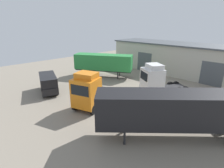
{
  "coord_description": "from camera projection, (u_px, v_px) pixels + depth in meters",
  "views": [
    {
      "loc": [
        13.66,
        -14.14,
        8.93
      ],
      "look_at": [
        -1.46,
        0.61,
        1.6
      ],
      "focal_mm": 28.0,
      "sensor_mm": 36.0,
      "label": 1
    }
  ],
  "objects": [
    {
      "name": "ground_plane",
      "position": [
        117.0,
        100.0,
        21.49
      ],
      "size": [
        60.0,
        60.0,
        0.0
      ],
      "primitive_type": "plane",
      "color": "gray"
    },
    {
      "name": "warehouse_building",
      "position": [
        183.0,
        59.0,
        32.18
      ],
      "size": [
        28.24,
        7.64,
        5.53
      ],
      "color": "#B7B2A3",
      "rests_on": "ground_plane"
    },
    {
      "name": "tractor_unit_white",
      "position": [
        155.0,
        80.0,
        22.83
      ],
      "size": [
        5.23,
        6.58,
        4.07
      ],
      "rotation": [
        0.0,
        0.0,
        -2.09
      ],
      "color": "silver",
      "rests_on": "ground_plane"
    },
    {
      "name": "container_trailer_teal",
      "position": [
        177.0,
        110.0,
        13.5
      ],
      "size": [
        10.61,
        10.5,
        4.01
      ],
      "rotation": [
        0.0,
        0.0,
        -2.36
      ],
      "color": "black",
      "rests_on": "ground_plane"
    },
    {
      "name": "tractor_unit_orange",
      "position": [
        89.0,
        91.0,
        18.98
      ],
      "size": [
        4.73,
        7.11,
        4.15
      ],
      "rotation": [
        0.0,
        0.0,
        -1.2
      ],
      "color": "orange",
      "rests_on": "ground_plane"
    },
    {
      "name": "container_trailer_red",
      "position": [
        103.0,
        63.0,
        30.33
      ],
      "size": [
        9.73,
        7.36,
        3.92
      ],
      "rotation": [
        0.0,
        0.0,
        0.56
      ],
      "color": "#28843D",
      "rests_on": "ground_plane"
    },
    {
      "name": "delivery_van_black",
      "position": [
        48.0,
        83.0,
        23.59
      ],
      "size": [
        5.34,
        3.59,
        2.39
      ],
      "rotation": [
        0.0,
        0.0,
        -0.35
      ],
      "color": "black",
      "rests_on": "ground_plane"
    }
  ]
}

